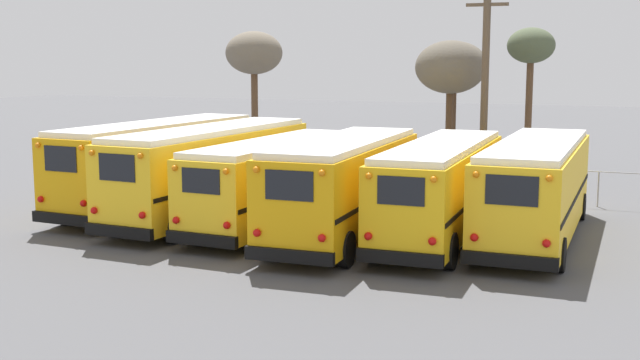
% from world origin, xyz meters
% --- Properties ---
extents(ground_plane, '(160.00, 160.00, 0.00)m').
position_xyz_m(ground_plane, '(0.00, 0.00, 0.00)').
color(ground_plane, '#4C4C4F').
extents(school_bus_0, '(2.98, 10.77, 3.37)m').
position_xyz_m(school_bus_0, '(-7.10, 1.10, 1.84)').
color(school_bus_0, '#E5A00C').
rests_on(school_bus_0, ground).
extents(school_bus_1, '(2.95, 10.88, 3.34)m').
position_xyz_m(school_bus_1, '(-4.26, 0.29, 1.81)').
color(school_bus_1, yellow).
rests_on(school_bus_1, ground).
extents(school_bus_2, '(2.76, 9.65, 3.01)m').
position_xyz_m(school_bus_2, '(-1.42, -0.26, 1.65)').
color(school_bus_2, yellow).
rests_on(school_bus_2, ground).
extents(school_bus_3, '(2.94, 9.63, 3.25)m').
position_xyz_m(school_bus_3, '(1.42, -1.15, 1.77)').
color(school_bus_3, '#E5A00C').
rests_on(school_bus_3, ground).
extents(school_bus_4, '(2.72, 10.45, 3.12)m').
position_xyz_m(school_bus_4, '(4.26, 0.17, 1.71)').
color(school_bus_4, yellow).
rests_on(school_bus_4, ground).
extents(school_bus_5, '(2.67, 10.56, 3.18)m').
position_xyz_m(school_bus_5, '(7.10, 1.18, 1.73)').
color(school_bus_5, yellow).
rests_on(school_bus_5, ground).
extents(utility_pole, '(1.80, 0.32, 9.15)m').
position_xyz_m(utility_pole, '(3.70, 9.91, 4.70)').
color(utility_pole, brown).
rests_on(utility_pole, ground).
extents(bare_tree_0, '(3.25, 3.25, 6.62)m').
position_xyz_m(bare_tree_0, '(1.74, 11.76, 5.34)').
color(bare_tree_0, '#473323').
rests_on(bare_tree_0, ground).
extents(bare_tree_1, '(2.42, 2.42, 7.37)m').
position_xyz_m(bare_tree_1, '(4.54, 17.47, 6.23)').
color(bare_tree_1, brown).
rests_on(bare_tree_1, ground).
extents(bare_tree_2, '(3.29, 3.29, 6.68)m').
position_xyz_m(bare_tree_2, '(0.99, 15.86, 5.41)').
color(bare_tree_2, '#473323').
rests_on(bare_tree_2, ground).
extents(bare_tree_3, '(3.41, 3.41, 7.42)m').
position_xyz_m(bare_tree_3, '(-11.77, 18.43, 6.04)').
color(bare_tree_3, brown).
rests_on(bare_tree_3, ground).
extents(fence_line, '(22.27, 0.06, 1.42)m').
position_xyz_m(fence_line, '(-0.00, 8.02, 0.99)').
color(fence_line, '#939399').
rests_on(fence_line, ground).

